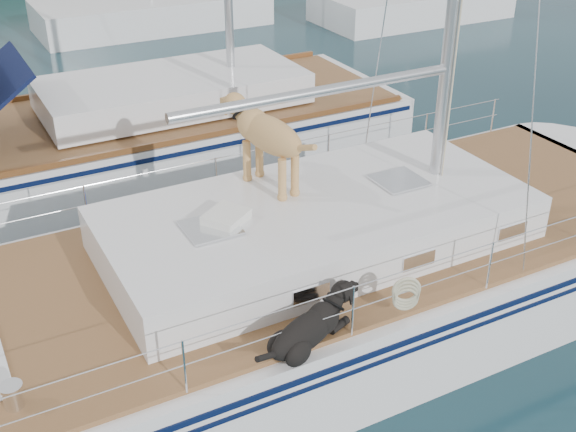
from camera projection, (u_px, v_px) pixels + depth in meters
ground at (261, 340)px, 9.26m from camera, size 120.00×120.00×0.00m
main_sailboat at (267, 295)px, 8.97m from camera, size 12.00×4.01×14.01m
neighbor_sailboat at (121, 142)px, 13.39m from camera, size 11.00×3.50×13.30m
bg_boat_center at (152, 13)px, 23.07m from camera, size 7.20×3.00×11.65m
bg_boat_east at (412, 5)px, 24.04m from camera, size 6.40×3.00×11.65m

